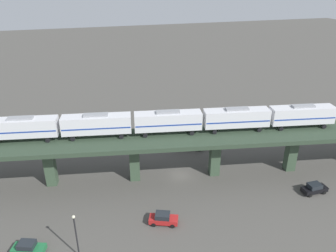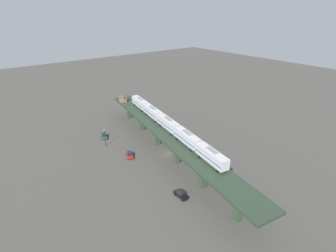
{
  "view_description": "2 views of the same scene",
  "coord_description": "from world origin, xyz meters",
  "px_view_note": "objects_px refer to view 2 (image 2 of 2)",
  "views": [
    {
      "loc": [
        49.72,
        -16.68,
        34.79
      ],
      "look_at": [
        -1.74,
        -1.91,
        9.9
      ],
      "focal_mm": 35.0,
      "sensor_mm": 36.0,
      "label": 1
    },
    {
      "loc": [
        50.18,
        64.51,
        48.11
      ],
      "look_at": [
        -1.74,
        -1.91,
        9.9
      ],
      "focal_mm": 28.0,
      "sensor_mm": 36.0,
      "label": 2
    }
  ],
  "objects_px": {
    "street_lamp": "(105,136)",
    "signal_hut": "(123,98)",
    "street_car_red": "(130,155)",
    "delivery_truck": "(198,147)",
    "street_car_black": "(181,194)",
    "street_car_green": "(104,136)",
    "subway_train": "(168,123)"
  },
  "relations": [
    {
      "from": "delivery_truck",
      "to": "street_lamp",
      "type": "relative_size",
      "value": 1.06
    },
    {
      "from": "delivery_truck",
      "to": "street_car_green",
      "type": "bearing_deg",
      "value": -54.19
    },
    {
      "from": "signal_hut",
      "to": "delivery_truck",
      "type": "bearing_deg",
      "value": 97.61
    },
    {
      "from": "street_lamp",
      "to": "delivery_truck",
      "type": "bearing_deg",
      "value": 135.37
    },
    {
      "from": "street_car_red",
      "to": "delivery_truck",
      "type": "distance_m",
      "value": 24.83
    },
    {
      "from": "subway_train",
      "to": "delivery_truck",
      "type": "xyz_separation_m",
      "value": [
        -8.31,
        7.22,
        -9.17
      ]
    },
    {
      "from": "street_car_green",
      "to": "delivery_truck",
      "type": "height_order",
      "value": "delivery_truck"
    },
    {
      "from": "subway_train",
      "to": "signal_hut",
      "type": "bearing_deg",
      "value": -93.75
    },
    {
      "from": "street_car_black",
      "to": "street_car_red",
      "type": "xyz_separation_m",
      "value": [
        0.22,
        -27.36,
        0.0
      ]
    },
    {
      "from": "street_car_black",
      "to": "delivery_truck",
      "type": "relative_size",
      "value": 0.6
    },
    {
      "from": "subway_train",
      "to": "street_lamp",
      "type": "height_order",
      "value": "subway_train"
    },
    {
      "from": "street_car_black",
      "to": "street_car_red",
      "type": "bearing_deg",
      "value": -89.53
    },
    {
      "from": "street_car_red",
      "to": "street_lamp",
      "type": "xyz_separation_m",
      "value": [
        3.03,
        -12.67,
        3.17
      ]
    },
    {
      "from": "street_car_black",
      "to": "street_lamp",
      "type": "relative_size",
      "value": 0.64
    },
    {
      "from": "subway_train",
      "to": "street_car_green",
      "type": "height_order",
      "value": "subway_train"
    },
    {
      "from": "street_car_red",
      "to": "street_lamp",
      "type": "bearing_deg",
      "value": -76.57
    },
    {
      "from": "signal_hut",
      "to": "street_car_black",
      "type": "bearing_deg",
      "value": 75.25
    },
    {
      "from": "street_lamp",
      "to": "signal_hut",
      "type": "bearing_deg",
      "value": -134.04
    },
    {
      "from": "street_car_green",
      "to": "street_lamp",
      "type": "height_order",
      "value": "street_lamp"
    },
    {
      "from": "street_car_green",
      "to": "delivery_truck",
      "type": "xyz_separation_m",
      "value": [
        -22.44,
        31.1,
        0.82
      ]
    },
    {
      "from": "street_car_black",
      "to": "street_car_red",
      "type": "distance_m",
      "value": 27.36
    },
    {
      "from": "subway_train",
      "to": "street_car_red",
      "type": "distance_m",
      "value": 17.42
    },
    {
      "from": "signal_hut",
      "to": "delivery_truck",
      "type": "distance_m",
      "value": 45.29
    },
    {
      "from": "street_car_red",
      "to": "street_car_green",
      "type": "xyz_separation_m",
      "value": [
        0.63,
        -19.26,
        0.0
      ]
    },
    {
      "from": "signal_hut",
      "to": "street_lamp",
      "type": "xyz_separation_m",
      "value": [
        18.95,
        19.59,
        -6.09
      ]
    },
    {
      "from": "delivery_truck",
      "to": "street_car_red",
      "type": "bearing_deg",
      "value": -28.5
    },
    {
      "from": "signal_hut",
      "to": "street_car_red",
      "type": "relative_size",
      "value": 0.78
    },
    {
      "from": "signal_hut",
      "to": "street_car_green",
      "type": "bearing_deg",
      "value": 38.17
    },
    {
      "from": "signal_hut",
      "to": "street_car_red",
      "type": "xyz_separation_m",
      "value": [
        15.92,
        32.26,
        -9.26
      ]
    },
    {
      "from": "street_car_black",
      "to": "subway_train",
      "type": "bearing_deg",
      "value": -120.28
    },
    {
      "from": "street_car_red",
      "to": "street_car_green",
      "type": "bearing_deg",
      "value": -88.13
    },
    {
      "from": "street_car_red",
      "to": "street_car_black",
      "type": "bearing_deg",
      "value": 90.47
    }
  ]
}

